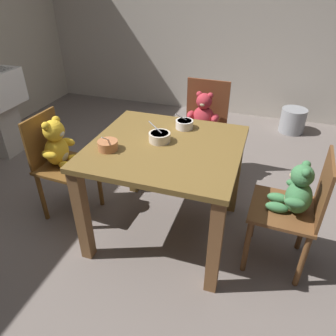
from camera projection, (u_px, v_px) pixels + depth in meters
ground_plane at (166, 231)px, 2.49m from camera, size 5.20×5.20×0.04m
wall_rear at (233, 8)px, 3.83m from camera, size 5.20×0.08×2.62m
dining_table at (166, 163)px, 2.16m from camera, size 0.98×0.93×0.75m
teddy_chair_near_left at (59, 153)px, 2.39m from camera, size 0.40×0.41×0.84m
teddy_chair_far_center at (202, 125)px, 2.82m from camera, size 0.43×0.43×0.91m
teddy_chair_near_right at (295, 200)px, 1.94m from camera, size 0.42×0.42×0.85m
porridge_bowl_white_far_center at (184, 124)px, 2.28m from camera, size 0.13×0.13×0.12m
porridge_bowl_terracotta_near_left at (108, 145)px, 2.01m from camera, size 0.13×0.14×0.12m
porridge_bowl_cream_center at (160, 137)px, 2.11m from camera, size 0.15×0.14×0.13m
metal_pail at (293, 120)px, 3.89m from camera, size 0.30×0.30×0.29m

